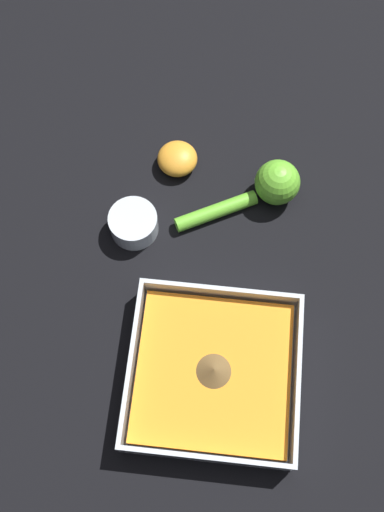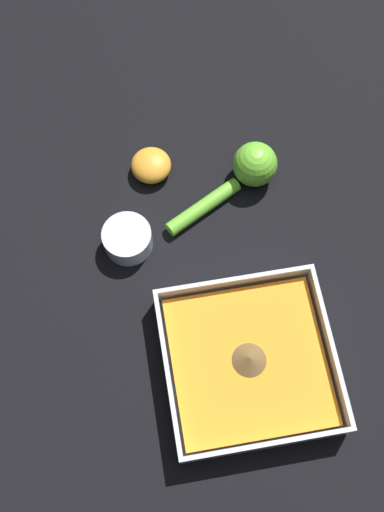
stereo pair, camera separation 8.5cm
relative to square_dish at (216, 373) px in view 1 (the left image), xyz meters
The scene contains 5 objects.
ground_plane 0.05m from the square_dish, 73.84° to the right, with size 4.00×4.00×0.00m, color black.
square_dish is the anchor object (origin of this frame).
spice_bowl 0.25m from the square_dish, 56.38° to the right, with size 0.07×0.07×0.04m.
lemon_squeezer 0.28m from the square_dish, 100.89° to the right, with size 0.18×0.12×0.07m.
lemon_half 0.33m from the square_dish, 75.14° to the right, with size 0.06×0.06×0.03m.
Camera 1 is at (0.00, 0.19, 0.81)m, focal length 42.00 mm.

